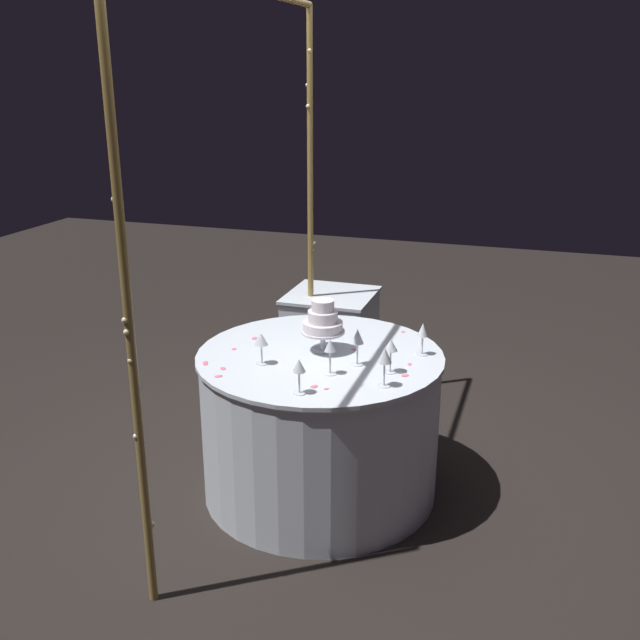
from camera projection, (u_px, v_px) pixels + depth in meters
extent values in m
plane|color=black|center=(320.00, 487.00, 3.83)|extent=(12.00, 12.00, 0.00)
cylinder|color=olive|center=(129.00, 322.00, 2.63)|extent=(0.04, 0.04, 2.45)
cylinder|color=olive|center=(310.00, 219.00, 4.47)|extent=(0.04, 0.04, 2.45)
sphere|color=#F9EAB2|center=(125.00, 320.00, 2.61)|extent=(0.02, 0.02, 0.02)
sphere|color=#F9EAB2|center=(310.00, 50.00, 4.14)|extent=(0.02, 0.02, 0.02)
sphere|color=#F9EAB2|center=(131.00, 361.00, 2.66)|extent=(0.02, 0.02, 0.02)
sphere|color=#F9EAB2|center=(307.00, 85.00, 4.22)|extent=(0.02, 0.02, 0.02)
sphere|color=#F9EAB2|center=(136.00, 436.00, 2.77)|extent=(0.02, 0.02, 0.02)
sphere|color=#F9EAB2|center=(310.00, 83.00, 4.22)|extent=(0.02, 0.02, 0.02)
sphere|color=#F9EAB2|center=(114.00, 199.00, 2.49)|extent=(0.02, 0.02, 0.02)
sphere|color=#F9EAB2|center=(314.00, 242.00, 4.53)|extent=(0.02, 0.02, 0.02)
sphere|color=#F9EAB2|center=(126.00, 332.00, 2.62)|extent=(0.02, 0.02, 0.02)
sphere|color=#F9EAB2|center=(312.00, 250.00, 4.54)|extent=(0.02, 0.02, 0.02)
sphere|color=#F9EAB2|center=(152.00, 525.00, 2.92)|extent=(0.02, 0.02, 0.02)
sphere|color=#F9EAB2|center=(308.00, 106.00, 4.24)|extent=(0.02, 0.02, 0.02)
sphere|color=#F9EAB2|center=(310.00, 5.00, 4.08)|extent=(0.02, 0.02, 0.02)
cylinder|color=silver|center=(320.00, 425.00, 3.71)|extent=(1.21, 1.21, 0.74)
cylinder|color=silver|center=(320.00, 356.00, 3.59)|extent=(1.23, 1.23, 0.02)
cube|color=silver|center=(331.00, 347.00, 4.80)|extent=(0.53, 0.53, 0.71)
cube|color=silver|center=(331.00, 295.00, 4.68)|extent=(0.55, 0.55, 0.02)
cylinder|color=silver|center=(322.00, 350.00, 3.62)|extent=(0.11, 0.11, 0.01)
cylinder|color=silver|center=(322.00, 341.00, 3.61)|extent=(0.02, 0.02, 0.09)
cylinder|color=silver|center=(322.00, 331.00, 3.59)|extent=(0.22, 0.22, 0.01)
cylinder|color=white|center=(322.00, 326.00, 3.58)|extent=(0.20, 0.20, 0.05)
cylinder|color=white|center=(322.00, 316.00, 3.56)|extent=(0.15, 0.15, 0.06)
cylinder|color=white|center=(322.00, 305.00, 3.55)|extent=(0.11, 0.11, 0.06)
cylinder|color=silver|center=(390.00, 372.00, 3.36)|extent=(0.06, 0.06, 0.00)
cylinder|color=silver|center=(390.00, 361.00, 3.34)|extent=(0.01, 0.01, 0.11)
cone|color=silver|center=(391.00, 345.00, 3.32)|extent=(0.06, 0.06, 0.05)
cylinder|color=silver|center=(330.00, 374.00, 3.34)|extent=(0.06, 0.06, 0.00)
cylinder|color=silver|center=(330.00, 362.00, 3.32)|extent=(0.01, 0.01, 0.11)
cone|color=silver|center=(330.00, 345.00, 3.30)|extent=(0.05, 0.05, 0.06)
cylinder|color=silver|center=(357.00, 364.00, 3.45)|extent=(0.06, 0.06, 0.00)
cylinder|color=silver|center=(357.00, 354.00, 3.43)|extent=(0.01, 0.01, 0.11)
cone|color=silver|center=(358.00, 336.00, 3.40)|extent=(0.06, 0.06, 0.07)
cylinder|color=silver|center=(299.00, 393.00, 3.14)|extent=(0.06, 0.06, 0.00)
cylinder|color=silver|center=(299.00, 382.00, 3.12)|extent=(0.01, 0.01, 0.10)
cone|color=silver|center=(299.00, 365.00, 3.10)|extent=(0.06, 0.06, 0.06)
cylinder|color=silver|center=(422.00, 354.00, 3.57)|extent=(0.06, 0.06, 0.00)
cylinder|color=silver|center=(422.00, 345.00, 3.56)|extent=(0.01, 0.01, 0.09)
cone|color=silver|center=(423.00, 330.00, 3.53)|extent=(0.05, 0.05, 0.07)
cylinder|color=silver|center=(384.00, 386.00, 3.21)|extent=(0.06, 0.06, 0.00)
cylinder|color=silver|center=(384.00, 374.00, 3.19)|extent=(0.01, 0.01, 0.11)
cone|color=silver|center=(385.00, 355.00, 3.16)|extent=(0.07, 0.07, 0.07)
cylinder|color=silver|center=(262.00, 363.00, 3.46)|extent=(0.06, 0.06, 0.00)
cylinder|color=silver|center=(262.00, 354.00, 3.44)|extent=(0.01, 0.01, 0.09)
cone|color=silver|center=(261.00, 339.00, 3.42)|extent=(0.06, 0.06, 0.06)
ellipsoid|color=#EA6B84|center=(326.00, 389.00, 3.18)|extent=(0.03, 0.03, 0.00)
ellipsoid|color=#EA6B84|center=(218.00, 376.00, 3.31)|extent=(0.04, 0.05, 0.00)
ellipsoid|color=#EA6B84|center=(314.00, 320.00, 4.07)|extent=(0.02, 0.03, 0.00)
ellipsoid|color=#EA6B84|center=(405.00, 375.00, 3.32)|extent=(0.05, 0.05, 0.00)
ellipsoid|color=#EA6B84|center=(409.00, 364.00, 3.45)|extent=(0.03, 0.03, 0.00)
ellipsoid|color=#EA6B84|center=(354.00, 349.00, 3.64)|extent=(0.03, 0.04, 0.00)
ellipsoid|color=#EA6B84|center=(403.00, 332.00, 3.88)|extent=(0.03, 0.02, 0.00)
ellipsoid|color=#EA6B84|center=(234.00, 349.00, 3.64)|extent=(0.03, 0.03, 0.00)
ellipsoid|color=#EA6B84|center=(340.00, 331.00, 3.89)|extent=(0.03, 0.04, 0.00)
ellipsoid|color=#EA6B84|center=(205.00, 364.00, 3.45)|extent=(0.04, 0.04, 0.00)
ellipsoid|color=#EA6B84|center=(205.00, 362.00, 3.47)|extent=(0.04, 0.03, 0.00)
ellipsoid|color=#EA6B84|center=(254.00, 338.00, 3.79)|extent=(0.04, 0.03, 0.00)
ellipsoid|color=#EA6B84|center=(223.00, 368.00, 3.40)|extent=(0.04, 0.04, 0.00)
ellipsoid|color=#EA6B84|center=(314.00, 386.00, 3.20)|extent=(0.05, 0.04, 0.00)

